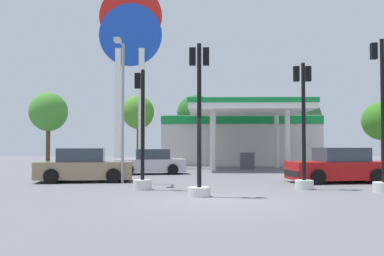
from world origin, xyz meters
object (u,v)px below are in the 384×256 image
Objects in this scene: tree_3 at (301,118)px; corner_streetlamp at (122,97)px; tree_1 at (138,113)px; station_pole_sign at (130,50)px; traffic_signal_2 at (304,142)px; traffic_signal_3 at (383,150)px; tree_2 at (196,114)px; traffic_signal_0 at (199,139)px; tree_0 at (48,112)px; traffic_signal_1 at (142,155)px; car_2 at (84,167)px; tree_4 at (382,121)px; car_0 at (150,163)px; car_1 at (338,167)px.

tree_3 is 24.89m from corner_streetlamp.
tree_1 reaches higher than tree_3.
station_pole_sign is 17.72m from traffic_signal_2.
station_pole_sign is 2.43× the size of traffic_signal_3.
traffic_signal_0 is at bearing -88.77° from tree_2.
tree_0 is 1.10× the size of corner_streetlamp.
traffic_signal_1 is 0.83× the size of traffic_signal_3.
station_pole_sign is 2.16× the size of corner_streetlamp.
car_2 is at bearing -66.13° from tree_0.
station_pole_sign is 18.13m from traffic_signal_0.
traffic_signal_2 is 0.78× the size of corner_streetlamp.
tree_0 reaches higher than tree_1.
tree_3 is 8.71m from tree_4.
tree_1 is (-12.54, 26.01, 3.25)m from traffic_signal_3.
traffic_signal_0 is at bearing -44.94° from car_2.
station_pole_sign is 16.10m from traffic_signal_1.
car_0 is 18.04m from tree_1.
traffic_signal_1 is (-2.13, 1.98, -0.57)m from traffic_signal_0.
tree_4 is (18.11, 0.06, -0.76)m from tree_2.
traffic_signal_2 is at bearing -49.05° from car_0.
tree_0 is at bearing 133.54° from car_1.
tree_4 is (17.50, 28.33, 2.07)m from traffic_signal_0.
station_pole_sign is 2.65× the size of traffic_signal_0.
car_0 is 0.68× the size of corner_streetlamp.
tree_0 is 8.63m from tree_1.
station_pole_sign is at bearing -84.08° from tree_1.
tree_2 reaches higher than car_1.
car_0 is 0.65× the size of tree_1.
traffic_signal_3 is at bearing -75.54° from tree_2.
traffic_signal_1 is 28.24m from tree_0.
tree_0 is (-20.81, 21.90, 4.06)m from car_1.
station_pole_sign is 2.04× the size of tree_1.
car_1 is (11.03, -11.08, -7.66)m from station_pole_sign.
car_1 is 1.01× the size of traffic_signal_1.
corner_streetlamp reaches higher than traffic_signal_0.
car_2 is at bearing -87.33° from tree_1.
tree_0 is 1.03× the size of tree_2.
car_0 is 10.29m from traffic_signal_2.
tree_3 is at bearing 70.50° from traffic_signal_0.
tree_3 is at bearing -13.97° from tree_2.
car_2 is at bearing -134.35° from tree_4.
tree_4 is (11.50, 23.25, 3.22)m from car_1.
traffic_signal_2 is (5.99, 0.35, 0.47)m from traffic_signal_1.
tree_0 is (-11.98, 16.92, 4.12)m from car_0.
station_pole_sign is at bearing 107.31° from traffic_signal_0.
tree_0 reaches higher than corner_streetlamp.
car_1 is at bearing 52.14° from traffic_signal_2.
corner_streetlamp is (-1.21, 2.33, 2.41)m from traffic_signal_1.
traffic_signal_1 is 0.67× the size of tree_0.
tree_4 is at bearing 41.94° from car_0.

